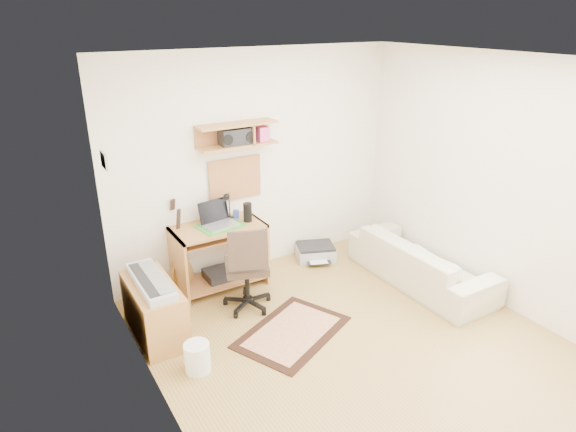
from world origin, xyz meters
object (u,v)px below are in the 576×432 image
printer (315,252)px  sofa (421,254)px  desk (220,256)px  cabinet (154,310)px  task_chair (247,266)px

printer → sofa: (0.71, -1.13, 0.27)m
desk → cabinet: bearing=-149.9°
desk → printer: desk is taller
sofa → task_chair: bearing=74.2°
task_chair → desk: bearing=117.1°
cabinet → sofa: sofa is taller
task_chair → printer: 1.44m
desk → task_chair: bearing=-83.4°
cabinet → sofa: bearing=-11.0°
task_chair → sofa: task_chair is taller
printer → sofa: bearing=-36.5°
task_chair → sofa: bearing=4.6°
cabinet → sofa: size_ratio=0.50×
cabinet → printer: 2.33m
sofa → desk: bearing=61.3°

